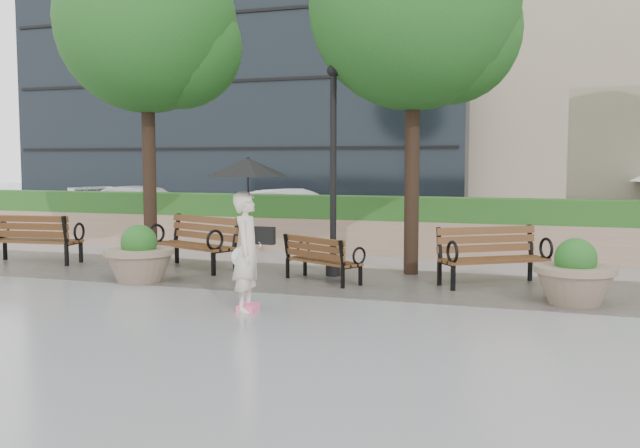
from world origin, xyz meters
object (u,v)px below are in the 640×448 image
(bench_0, at_px, (35,249))
(bench_2, at_px, (323,269))
(planter_right, at_px, (575,279))
(car_left, at_px, (146,209))
(pedestrian, at_px, (248,219))
(bench_1, at_px, (194,254))
(planter_left, at_px, (139,260))
(car_right, at_px, (294,213))
(bench_3, at_px, (493,269))
(lamppost, at_px, (333,184))

(bench_0, distance_m, bench_2, 6.59)
(planter_right, relative_size, car_left, 0.25)
(car_left, relative_size, pedestrian, 2.20)
(bench_1, xyz_separation_m, bench_2, (2.93, -0.60, -0.07))
(planter_left, xyz_separation_m, planter_right, (7.38, 0.41, -0.01))
(car_right, bearing_deg, bench_0, 165.25)
(planter_left, distance_m, car_left, 9.44)
(bench_2, height_order, bench_3, bench_3)
(car_left, xyz_separation_m, car_right, (4.81, 0.17, -0.02))
(bench_3, relative_size, planter_left, 1.58)
(bench_2, bearing_deg, lamppost, -58.96)
(pedestrian, bearing_deg, car_left, 30.63)
(planter_right, bearing_deg, bench_3, 136.39)
(bench_1, bearing_deg, planter_left, -73.55)
(planter_left, relative_size, car_right, 0.30)
(pedestrian, bearing_deg, bench_1, 30.88)
(car_right, bearing_deg, bench_2, -144.19)
(bench_3, height_order, lamppost, lamppost)
(bench_3, distance_m, planter_right, 1.84)
(planter_left, bearing_deg, bench_1, 83.67)
(bench_3, bearing_deg, lamppost, 143.14)
(lamppost, distance_m, car_left, 10.26)
(bench_0, height_order, lamppost, lamppost)
(planter_left, relative_size, car_left, 0.26)
(car_right, bearing_deg, car_left, 102.85)
(bench_1, height_order, lamppost, lamppost)
(bench_3, relative_size, car_right, 0.47)
(bench_0, bearing_deg, bench_3, 175.52)
(planter_right, xyz_separation_m, car_right, (-7.57, 7.76, 0.29))
(planter_right, relative_size, pedestrian, 0.55)
(bench_0, xyz_separation_m, planter_left, (3.47, -1.33, 0.10))
(bench_0, xyz_separation_m, car_left, (-1.53, 6.67, 0.39))
(lamppost, xyz_separation_m, car_left, (-8.09, 6.23, -1.04))
(bench_0, relative_size, car_right, 0.49)
(bench_0, bearing_deg, planter_left, 152.46)
(bench_2, bearing_deg, pedestrian, 113.16)
(planter_left, bearing_deg, bench_0, 159.02)
(bench_3, bearing_deg, pedestrian, -169.37)
(bench_2, bearing_deg, car_left, -12.01)
(bench_1, xyz_separation_m, bench_3, (5.86, 0.01, -0.01))
(planter_left, height_order, car_left, car_left)
(bench_2, relative_size, planter_right, 1.35)
(bench_0, bearing_deg, lamppost, 177.33)
(bench_3, relative_size, planter_right, 1.62)
(planter_right, relative_size, car_right, 0.29)
(bench_0, distance_m, bench_3, 9.52)
(bench_0, xyz_separation_m, lamppost, (6.55, 0.45, 1.43))
(car_right, relative_size, pedestrian, 1.88)
(lamppost, bearing_deg, planter_right, -17.67)
(car_left, distance_m, car_right, 4.82)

